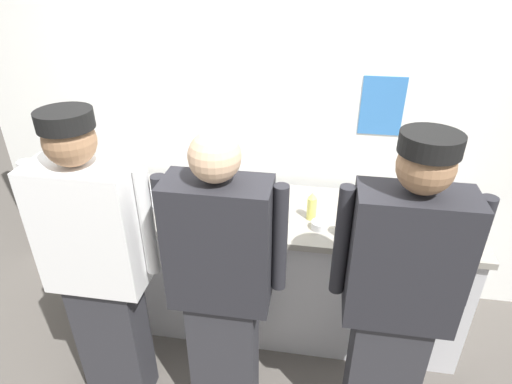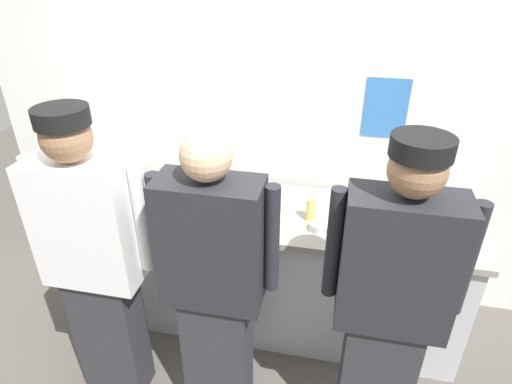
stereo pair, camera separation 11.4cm
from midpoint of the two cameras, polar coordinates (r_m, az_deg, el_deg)
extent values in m
plane|color=#514C47|center=(3.05, -1.73, -20.69)|extent=(9.00, 9.00, 0.00)
cube|color=white|center=(2.95, 0.98, 10.81)|extent=(4.13, 0.10, 2.80)
cube|color=#3370B7|center=(2.87, 15.28, 10.91)|extent=(0.27, 0.01, 0.38)
cube|color=silver|center=(3.01, -0.52, -9.99)|extent=(2.58, 0.64, 0.87)
cube|color=gray|center=(2.74, -0.56, -2.63)|extent=(2.63, 0.70, 0.04)
cube|color=#2D2D33|center=(2.71, -19.42, -17.91)|extent=(0.35, 0.20, 0.84)
cube|color=white|center=(2.24, -22.58, -4.51)|extent=(0.49, 0.24, 0.67)
cylinder|color=white|center=(2.40, -28.03, -2.52)|extent=(0.07, 0.07, 0.57)
cylinder|color=white|center=(2.13, -15.71, -4.04)|extent=(0.07, 0.07, 0.57)
sphere|color=#8C6647|center=(2.04, -24.99, 6.15)|extent=(0.23, 0.23, 0.23)
cylinder|color=black|center=(2.01, -25.57, 8.67)|extent=(0.24, 0.24, 0.08)
cube|color=#2D2D33|center=(2.52, -5.53, -20.70)|extent=(0.35, 0.20, 0.83)
cube|color=#232328|center=(2.01, -6.54, -6.96)|extent=(0.48, 0.24, 0.66)
cylinder|color=#232328|center=(2.10, -13.62, -4.73)|extent=(0.07, 0.07, 0.56)
cylinder|color=#232328|center=(1.97, 1.53, -6.31)|extent=(0.07, 0.07, 0.56)
sphere|color=tan|center=(1.78, -7.34, 4.68)|extent=(0.22, 0.22, 0.22)
cube|color=#2D2D33|center=(2.50, 14.94, -22.26)|extent=(0.35, 0.20, 0.84)
cube|color=#232328|center=(1.98, 17.71, -8.53)|extent=(0.49, 0.24, 0.66)
cylinder|color=#232328|center=(1.97, 9.66, -6.55)|extent=(0.07, 0.07, 0.56)
cylinder|color=#232328|center=(2.06, 25.42, -7.46)|extent=(0.07, 0.07, 0.56)
sphere|color=#8C6647|center=(1.76, 19.90, 3.20)|extent=(0.23, 0.23, 0.23)
cylinder|color=black|center=(1.72, 20.44, 6.07)|extent=(0.24, 0.24, 0.08)
cylinder|color=white|center=(2.82, 14.49, -2.09)|extent=(0.23, 0.23, 0.01)
cylinder|color=white|center=(2.81, 14.52, -1.88)|extent=(0.23, 0.23, 0.01)
cylinder|color=white|center=(2.80, 14.55, -1.67)|extent=(0.23, 0.23, 0.01)
cylinder|color=white|center=(2.80, 14.58, -1.46)|extent=(0.23, 0.23, 0.01)
cylinder|color=#B7BABF|center=(2.75, -6.46, -0.79)|extent=(0.36, 0.36, 0.12)
cube|color=#B7BABF|center=(2.97, -16.37, -0.47)|extent=(0.50, 0.36, 0.02)
cylinder|color=#E5E066|center=(2.61, 6.15, -2.18)|extent=(0.06, 0.06, 0.14)
cone|color=#E5E066|center=(2.57, 6.26, -0.47)|extent=(0.05, 0.05, 0.04)
cylinder|color=#E5E066|center=(2.61, 13.04, -2.65)|extent=(0.06, 0.06, 0.16)
cone|color=#E5E066|center=(2.56, 13.28, -0.80)|extent=(0.05, 0.05, 0.04)
cylinder|color=white|center=(2.63, 20.13, -5.05)|extent=(0.09, 0.09, 0.04)
cylinder|color=red|center=(2.63, 20.19, -4.77)|extent=(0.07, 0.07, 0.01)
cylinder|color=white|center=(2.60, 1.33, -3.57)|extent=(0.08, 0.08, 0.04)
cylinder|color=red|center=(2.59, 1.33, -3.30)|extent=(0.07, 0.07, 0.01)
cylinder|color=white|center=(2.55, 7.15, -4.41)|extent=(0.10, 0.10, 0.05)
cylinder|color=red|center=(2.54, 7.18, -4.08)|extent=(0.08, 0.08, 0.01)
cylinder|color=white|center=(2.51, 10.21, -4.82)|extent=(0.09, 0.09, 0.08)
camera|label=1|loc=(0.06, -91.20, -0.68)|focal=30.15mm
camera|label=2|loc=(0.06, 88.80, 0.68)|focal=30.15mm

